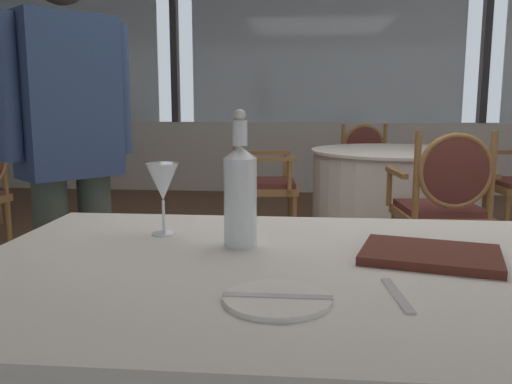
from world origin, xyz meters
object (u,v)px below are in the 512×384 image
at_px(water_bottle, 240,192).
at_px(dining_chair_0_0, 366,163).
at_px(dining_chair_0_2, 445,199).
at_px(wine_glass, 163,183).
at_px(diner_person_0, 69,142).
at_px(side_plate, 277,299).
at_px(dining_chair_0_1, 253,170).
at_px(menu_book, 430,255).

bearing_deg(water_bottle, dining_chair_0_0, 79.46).
distance_m(water_bottle, dining_chair_0_2, 2.01).
bearing_deg(wine_glass, diner_person_0, 130.39).
relative_size(wine_glass, diner_person_0, 0.12).
xyz_separation_m(wine_glass, dining_chair_0_2, (1.14, 1.67, -0.32)).
height_order(side_plate, dining_chair_0_1, dining_chair_0_1).
xyz_separation_m(dining_chair_0_1, dining_chair_0_2, (1.16, -0.94, -0.03)).
relative_size(dining_chair_0_1, dining_chair_0_2, 1.07).
bearing_deg(water_bottle, menu_book, -9.92).
height_order(wine_glass, dining_chair_0_1, dining_chair_0_1).
height_order(water_bottle, dining_chair_0_2, water_bottle).
bearing_deg(side_plate, dining_chair_0_1, 96.41).
relative_size(dining_chair_0_2, diner_person_0, 0.57).
distance_m(dining_chair_0_0, dining_chair_0_1, 1.50).
height_order(side_plate, water_bottle, water_bottle).
xyz_separation_m(side_plate, wine_glass, (-0.33, 0.46, 0.13)).
height_order(side_plate, menu_book, menu_book).
relative_size(side_plate, water_bottle, 0.58).
height_order(wine_glass, diner_person_0, diner_person_0).
relative_size(side_plate, dining_chair_0_2, 0.20).
height_order(wine_glass, menu_book, wine_glass).
xyz_separation_m(dining_chair_0_0, dining_chair_0_2, (0.21, -2.09, 0.04)).
distance_m(side_plate, dining_chair_0_0, 4.28).
bearing_deg(menu_book, diner_person_0, 160.86).
height_order(side_plate, diner_person_0, diner_person_0).
height_order(water_bottle, dining_chair_0_0, water_bottle).
distance_m(side_plate, dining_chair_0_1, 3.10).
xyz_separation_m(side_plate, dining_chair_0_0, (0.61, 4.23, -0.22)).
relative_size(dining_chair_0_0, dining_chair_0_2, 0.94).
bearing_deg(dining_chair_0_1, dining_chair_0_2, -44.77).
xyz_separation_m(wine_glass, dining_chair_0_0, (0.93, 3.76, -0.36)).
relative_size(wine_glass, dining_chair_0_0, 0.21).
height_order(dining_chair_0_0, dining_chair_0_2, dining_chair_0_2).
relative_size(water_bottle, menu_book, 1.12).
bearing_deg(dining_chair_0_2, menu_book, 159.28).
xyz_separation_m(wine_glass, menu_book, (0.65, -0.17, -0.13)).
bearing_deg(wine_glass, water_bottle, -23.02).
bearing_deg(dining_chair_0_0, menu_book, -9.83).
xyz_separation_m(menu_book, dining_chair_0_2, (0.49, 1.84, -0.19)).
bearing_deg(dining_chair_0_1, water_bottle, -90.80).
relative_size(side_plate, menu_book, 0.64).
relative_size(water_bottle, diner_person_0, 0.20).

